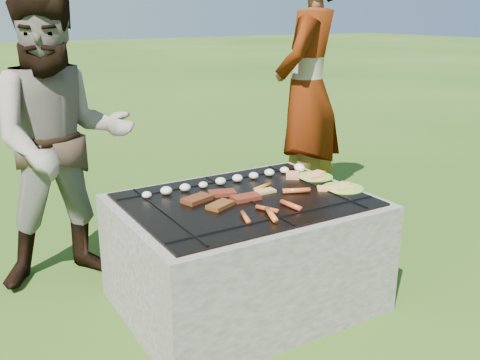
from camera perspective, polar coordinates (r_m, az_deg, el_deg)
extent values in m
plane|color=#264611|center=(3.07, 0.49, -12.79)|extent=(60.00, 60.00, 0.00)
cube|color=#A0998E|center=(3.26, -3.26, -5.08)|extent=(1.30, 0.18, 0.60)
cube|color=#9C938A|center=(2.63, 5.25, -10.95)|extent=(1.30, 0.18, 0.60)
cube|color=#A69D93|center=(2.72, -9.80, -10.20)|extent=(0.18, 0.64, 0.60)
cube|color=#9F988D|center=(3.24, 9.04, -5.46)|extent=(0.18, 0.64, 0.60)
cube|color=black|center=(2.96, 0.50, -8.78)|extent=(0.94, 0.64, 0.48)
sphere|color=#FF5914|center=(2.87, 0.51, -4.83)|extent=(0.10, 0.10, 0.10)
cube|color=black|center=(2.82, 0.52, -2.09)|extent=(1.20, 0.90, 0.01)
cylinder|color=black|center=(2.62, -7.91, -3.63)|extent=(0.01, 0.88, 0.01)
cylinder|color=black|center=(2.82, 0.52, -1.97)|extent=(0.01, 0.88, 0.01)
cylinder|color=black|center=(3.06, 7.73, -0.51)|extent=(0.01, 0.88, 0.01)
cylinder|color=black|center=(2.57, 4.26, -4.00)|extent=(1.18, 0.01, 0.01)
cylinder|color=black|center=(3.08, -2.58, -0.27)|extent=(1.18, 0.01, 0.01)
ellipsoid|color=beige|center=(2.86, -9.91, -1.57)|extent=(0.05, 0.05, 0.04)
ellipsoid|color=beige|center=(2.89, -7.87, -1.12)|extent=(0.06, 0.06, 0.04)
ellipsoid|color=beige|center=(2.94, -5.88, -0.80)|extent=(0.06, 0.06, 0.04)
ellipsoid|color=beige|center=(2.98, -3.95, -0.52)|extent=(0.05, 0.05, 0.04)
ellipsoid|color=beige|center=(3.03, -2.08, -0.12)|extent=(0.06, 0.06, 0.04)
ellipsoid|color=white|center=(3.09, -0.28, 0.20)|extent=(0.06, 0.06, 0.04)
ellipsoid|color=#F0DFCB|center=(3.14, 1.47, 0.48)|extent=(0.06, 0.06, 0.04)
ellipsoid|color=#EBE5C7|center=(3.20, 3.15, 0.80)|extent=(0.06, 0.06, 0.04)
ellipsoid|color=white|center=(3.26, 4.77, 1.06)|extent=(0.06, 0.06, 0.04)
ellipsoid|color=white|center=(3.32, 6.33, 1.38)|extent=(0.06, 0.06, 0.04)
ellipsoid|color=white|center=(3.30, 6.39, 1.26)|extent=(0.06, 0.06, 0.04)
cube|color=maroon|center=(2.78, -4.60, -2.03)|extent=(0.18, 0.13, 0.02)
cube|color=maroon|center=(2.87, -1.92, -1.39)|extent=(0.16, 0.12, 0.02)
cube|color=#974C1B|center=(2.69, -2.12, -2.69)|extent=(0.16, 0.13, 0.02)
cube|color=maroon|center=(2.79, 0.63, -1.89)|extent=(0.15, 0.09, 0.02)
cylinder|color=#D35B22|center=(2.96, 2.43, -0.75)|extent=(0.14, 0.07, 0.03)
cylinder|color=orange|center=(2.91, 6.03, -1.13)|extent=(0.15, 0.08, 0.03)
cylinder|color=#C0491F|center=(2.64, 2.92, -3.11)|extent=(0.08, 0.12, 0.02)
cylinder|color=#EA4426|center=(2.69, 5.46, -2.70)|extent=(0.04, 0.14, 0.03)
cylinder|color=#C74520|center=(2.53, 0.59, -3.99)|extent=(0.06, 0.13, 0.02)
cylinder|color=#DF4E24|center=(2.56, 3.35, -3.71)|extent=(0.08, 0.16, 0.03)
cube|color=tan|center=(2.91, 2.73, -1.19)|extent=(0.11, 0.06, 0.01)
cube|color=tan|center=(2.99, 9.34, -0.89)|extent=(0.13, 0.12, 0.02)
cube|color=tan|center=(3.20, 5.62, 0.52)|extent=(0.14, 0.15, 0.02)
cylinder|color=yellow|center=(3.22, 7.93, 0.28)|extent=(0.23, 0.23, 0.01)
cube|color=#FABA80|center=(3.19, 7.88, 0.39)|extent=(0.10, 0.07, 0.02)
cube|color=tan|center=(3.25, 8.14, 0.71)|extent=(0.11, 0.08, 0.02)
cylinder|color=#CFF33A|center=(3.04, 10.91, -0.93)|extent=(0.27, 0.27, 0.01)
cube|color=#EFBA7A|center=(3.00, 10.90, -0.82)|extent=(0.11, 0.07, 0.02)
cube|color=#E2A973|center=(3.07, 11.10, -0.49)|extent=(0.10, 0.09, 0.01)
imported|color=gray|center=(4.00, 7.19, 9.23)|extent=(0.86, 0.81, 1.97)
imported|color=#A49788|center=(3.20, -18.43, 3.87)|extent=(0.88, 0.71, 1.69)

